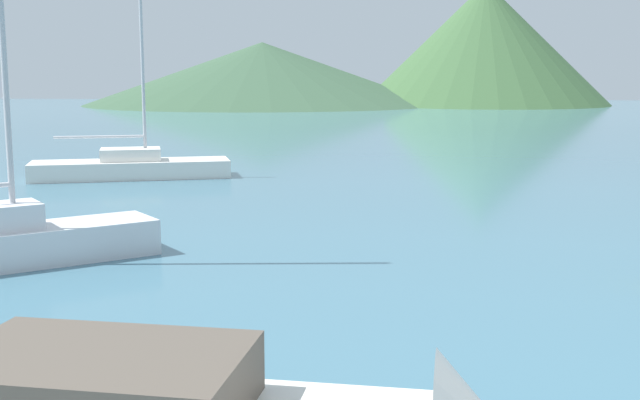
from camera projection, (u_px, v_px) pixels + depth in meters
The scene contains 3 objects.
sailboat_middle at pixel (131, 167), 29.70m from camera, with size 7.45×4.01×6.73m.
hill_west at pixel (262, 73), 101.98m from camera, with size 44.88×44.88×7.83m.
hill_central at pixel (485, 44), 101.03m from camera, with size 31.19×31.19×15.15m.
Camera 1 is at (1.01, -2.56, 3.81)m, focal length 45.00 mm.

